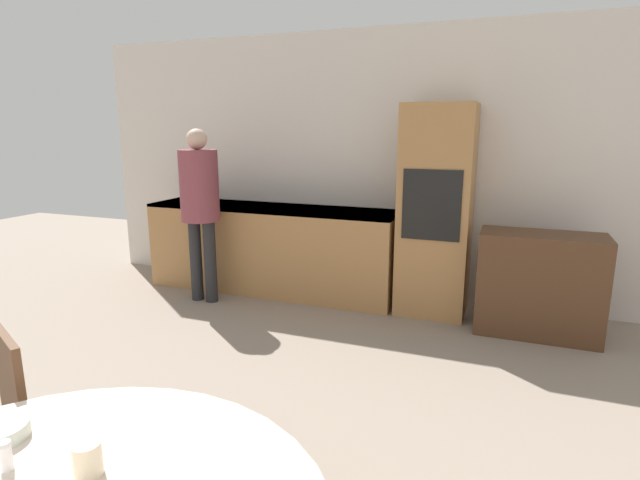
{
  "coord_description": "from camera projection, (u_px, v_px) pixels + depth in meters",
  "views": [
    {
      "loc": [
        0.9,
        0.74,
        1.67
      ],
      "look_at": [
        -0.02,
        3.11,
        1.09
      ],
      "focal_mm": 28.0,
      "sensor_mm": 36.0,
      "label": 1
    }
  ],
  "objects": [
    {
      "name": "cup",
      "position": [
        87.0,
        459.0,
        1.35
      ],
      "size": [
        0.08,
        0.08,
        0.09
      ],
      "color": "beige",
      "rests_on": "dining_table"
    },
    {
      "name": "wall_back",
      "position": [
        414.0,
        167.0,
        4.81
      ],
      "size": [
        7.07,
        0.05,
        2.6
      ],
      "color": "silver",
      "rests_on": "ground_plane"
    },
    {
      "name": "person_standing",
      "position": [
        200.0,
        197.0,
        4.73
      ],
      "size": [
        0.37,
        0.37,
        1.67
      ],
      "color": "#262628",
      "rests_on": "ground_plane"
    },
    {
      "name": "sideboard",
      "position": [
        539.0,
        285.0,
        4.06
      ],
      "size": [
        0.96,
        0.45,
        0.85
      ],
      "color": "#51331E",
      "rests_on": "ground_plane"
    },
    {
      "name": "kitchen_counter",
      "position": [
        272.0,
        248.0,
        5.16
      ],
      "size": [
        2.61,
        0.6,
        0.89
      ],
      "color": "#AD7A47",
      "rests_on": "ground_plane"
    },
    {
      "name": "oven_unit",
      "position": [
        436.0,
        211.0,
        4.48
      ],
      "size": [
        0.61,
        0.59,
        1.88
      ],
      "color": "#AD7A47",
      "rests_on": "ground_plane"
    },
    {
      "name": "salt_shaker",
      "position": [
        6.0,
        456.0,
        1.37
      ],
      "size": [
        0.03,
        0.03,
        0.09
      ],
      "color": "white",
      "rests_on": "dining_table"
    }
  ]
}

